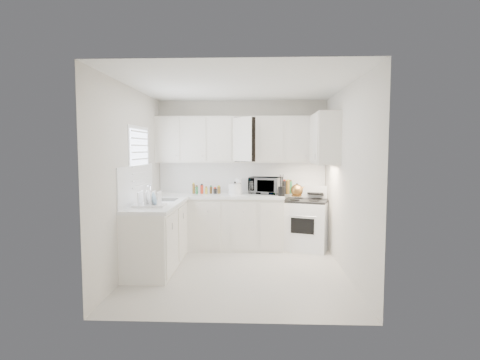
{
  "coord_description": "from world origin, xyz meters",
  "views": [
    {
      "loc": [
        0.24,
        -5.28,
        1.74
      ],
      "look_at": [
        0.0,
        0.7,
        1.25
      ],
      "focal_mm": 28.59,
      "sensor_mm": 36.0,
      "label": 1
    }
  ],
  "objects_px": {
    "microwave": "(265,184)",
    "dish_rack": "(149,198)",
    "rice_cooker": "(235,188)",
    "utensil_crock": "(281,185)",
    "stove": "(306,217)",
    "tea_kettle": "(297,189)"
  },
  "relations": [
    {
      "from": "stove",
      "to": "tea_kettle",
      "type": "bearing_deg",
      "value": -120.0
    },
    {
      "from": "stove",
      "to": "utensil_crock",
      "type": "height_order",
      "value": "utensil_crock"
    },
    {
      "from": "tea_kettle",
      "to": "rice_cooker",
      "type": "height_order",
      "value": "tea_kettle"
    },
    {
      "from": "dish_rack",
      "to": "stove",
      "type": "bearing_deg",
      "value": 27.53
    },
    {
      "from": "dish_rack",
      "to": "rice_cooker",
      "type": "bearing_deg",
      "value": 48.24
    },
    {
      "from": "utensil_crock",
      "to": "rice_cooker",
      "type": "bearing_deg",
      "value": 167.19
    },
    {
      "from": "tea_kettle",
      "to": "microwave",
      "type": "height_order",
      "value": "microwave"
    },
    {
      "from": "tea_kettle",
      "to": "rice_cooker",
      "type": "relative_size",
      "value": 1.15
    },
    {
      "from": "stove",
      "to": "utensil_crock",
      "type": "relative_size",
      "value": 2.95
    },
    {
      "from": "rice_cooker",
      "to": "microwave",
      "type": "bearing_deg",
      "value": 15.82
    },
    {
      "from": "microwave",
      "to": "rice_cooker",
      "type": "distance_m",
      "value": 0.55
    },
    {
      "from": "microwave",
      "to": "rice_cooker",
      "type": "bearing_deg",
      "value": -146.23
    },
    {
      "from": "microwave",
      "to": "dish_rack",
      "type": "xyz_separation_m",
      "value": [
        -1.64,
        -1.56,
        -0.06
      ]
    },
    {
      "from": "microwave",
      "to": "utensil_crock",
      "type": "xyz_separation_m",
      "value": [
        0.26,
        -0.32,
        0.01
      ]
    },
    {
      "from": "stove",
      "to": "utensil_crock",
      "type": "bearing_deg",
      "value": -139.18
    },
    {
      "from": "tea_kettle",
      "to": "dish_rack",
      "type": "relative_size",
      "value": 0.6
    },
    {
      "from": "stove",
      "to": "microwave",
      "type": "xyz_separation_m",
      "value": [
        -0.7,
        0.14,
        0.57
      ]
    },
    {
      "from": "tea_kettle",
      "to": "utensil_crock",
      "type": "xyz_separation_m",
      "value": [
        -0.26,
        -0.02,
        0.08
      ]
    },
    {
      "from": "tea_kettle",
      "to": "utensil_crock",
      "type": "height_order",
      "value": "utensil_crock"
    },
    {
      "from": "microwave",
      "to": "dish_rack",
      "type": "relative_size",
      "value": 1.24
    },
    {
      "from": "tea_kettle",
      "to": "dish_rack",
      "type": "distance_m",
      "value": 2.5
    },
    {
      "from": "stove",
      "to": "rice_cooker",
      "type": "distance_m",
      "value": 1.33
    }
  ]
}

